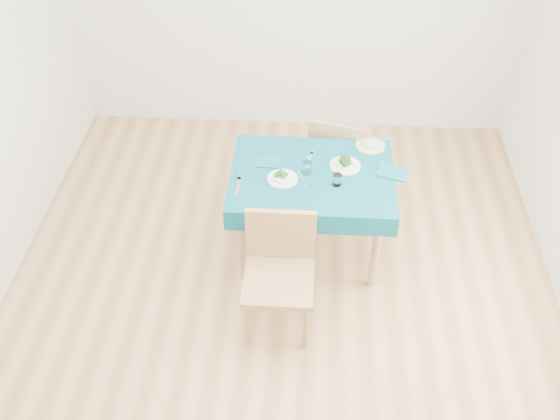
# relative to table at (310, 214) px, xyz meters

# --- Properties ---
(room_shell) EXTENTS (4.02, 4.52, 2.73)m
(room_shell) POSITION_rel_table_xyz_m (-0.20, -0.49, 0.97)
(room_shell) COLOR #9D7041
(room_shell) RESTS_ON ground
(table) EXTENTS (1.14, 0.87, 0.76)m
(table) POSITION_rel_table_xyz_m (0.00, 0.00, 0.00)
(table) COLOR #084858
(table) RESTS_ON ground
(chair_near) EXTENTS (0.46, 0.51, 1.15)m
(chair_near) POSITION_rel_table_xyz_m (-0.19, -0.72, 0.20)
(chair_near) COLOR #977247
(chair_near) RESTS_ON ground
(chair_far) EXTENTS (0.57, 0.60, 1.16)m
(chair_far) POSITION_rel_table_xyz_m (0.24, 0.68, 0.20)
(chair_far) COLOR #977247
(chair_far) RESTS_ON ground
(bowl_near) EXTENTS (0.21, 0.21, 0.07)m
(bowl_near) POSITION_rel_table_xyz_m (-0.21, -0.08, 0.41)
(bowl_near) COLOR white
(bowl_near) RESTS_ON table
(bowl_far) EXTENTS (0.22, 0.22, 0.07)m
(bowl_far) POSITION_rel_table_xyz_m (0.23, 0.10, 0.41)
(bowl_far) COLOR white
(bowl_far) RESTS_ON table
(fork_near) EXTENTS (0.03, 0.20, 0.00)m
(fork_near) POSITION_rel_table_xyz_m (-0.51, -0.17, 0.38)
(fork_near) COLOR silver
(fork_near) RESTS_ON table
(knife_near) EXTENTS (0.07, 0.19, 0.00)m
(knife_near) POSITION_rel_table_xyz_m (-0.07, -0.06, 0.38)
(knife_near) COLOR silver
(knife_near) RESTS_ON table
(fork_far) EXTENTS (0.06, 0.18, 0.00)m
(fork_far) POSITION_rel_table_xyz_m (-0.03, 0.17, 0.38)
(fork_far) COLOR silver
(fork_far) RESTS_ON table
(knife_far) EXTENTS (0.08, 0.22, 0.00)m
(knife_far) POSITION_rel_table_xyz_m (0.53, 0.07, 0.38)
(knife_far) COLOR silver
(knife_far) RESTS_ON table
(napkin_near) EXTENTS (0.18, 0.13, 0.01)m
(napkin_near) POSITION_rel_table_xyz_m (-0.31, 0.11, 0.38)
(napkin_near) COLOR #0B5162
(napkin_near) RESTS_ON table
(napkin_far) EXTENTS (0.24, 0.20, 0.01)m
(napkin_far) POSITION_rel_table_xyz_m (0.56, 0.04, 0.39)
(napkin_far) COLOR #0B5162
(napkin_far) RESTS_ON table
(tumbler_center) EXTENTS (0.07, 0.07, 0.09)m
(tumbler_center) POSITION_rel_table_xyz_m (-0.04, 0.01, 0.42)
(tumbler_center) COLOR white
(tumbler_center) RESTS_ON table
(tumbler_side) EXTENTS (0.07, 0.07, 0.08)m
(tumbler_side) POSITION_rel_table_xyz_m (0.17, -0.11, 0.42)
(tumbler_side) COLOR white
(tumbler_side) RESTS_ON table
(side_plate) EXTENTS (0.22, 0.22, 0.01)m
(side_plate) POSITION_rel_table_xyz_m (0.42, 0.35, 0.38)
(side_plate) COLOR #C4DC6B
(side_plate) RESTS_ON table
(bread_slice) EXTENTS (0.12, 0.12, 0.02)m
(bread_slice) POSITION_rel_table_xyz_m (0.42, 0.35, 0.40)
(bread_slice) COLOR beige
(bread_slice) RESTS_ON side_plate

